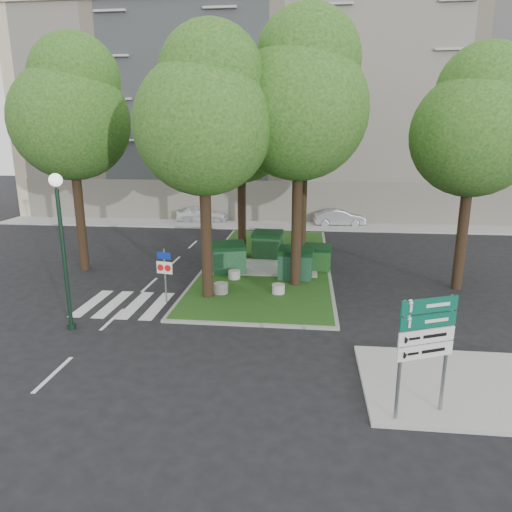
# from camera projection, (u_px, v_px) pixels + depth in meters

# --- Properties ---
(ground) EXTENTS (120.00, 120.00, 0.00)m
(ground) POSITION_uv_depth(u_px,v_px,m) (235.00, 325.00, 16.08)
(ground) COLOR black
(ground) RESTS_ON ground
(median_island) EXTENTS (6.00, 16.00, 0.12)m
(median_island) POSITION_uv_depth(u_px,v_px,m) (268.00, 263.00, 23.71)
(median_island) COLOR #1B4213
(median_island) RESTS_ON ground
(median_kerb) EXTENTS (6.30, 16.30, 0.10)m
(median_kerb) POSITION_uv_depth(u_px,v_px,m) (268.00, 263.00, 23.71)
(median_kerb) COLOR gray
(median_kerb) RESTS_ON ground
(sidewalk_corner) EXTENTS (5.00, 4.00, 0.12)m
(sidewalk_corner) POSITION_uv_depth(u_px,v_px,m) (458.00, 386.00, 12.01)
(sidewalk_corner) COLOR #999993
(sidewalk_corner) RESTS_ON ground
(building_sidewalk) EXTENTS (42.00, 3.00, 0.12)m
(building_sidewalk) POSITION_uv_depth(u_px,v_px,m) (273.00, 225.00, 33.86)
(building_sidewalk) COLOR #999993
(building_sidewalk) RESTS_ON ground
(zebra_crossing) EXTENTS (5.00, 3.00, 0.01)m
(zebra_crossing) POSITION_uv_depth(u_px,v_px,m) (147.00, 305.00, 17.92)
(zebra_crossing) COLOR silver
(zebra_crossing) RESTS_ON ground
(apartment_building) EXTENTS (41.00, 12.00, 16.00)m
(apartment_building) POSITION_uv_depth(u_px,v_px,m) (281.00, 118.00, 39.07)
(apartment_building) COLOR #BAAD8C
(apartment_building) RESTS_ON ground
(tree_median_near_left) EXTENTS (5.20, 5.20, 10.53)m
(tree_median_near_left) POSITION_uv_depth(u_px,v_px,m) (206.00, 112.00, 16.85)
(tree_median_near_left) COLOR black
(tree_median_near_left) RESTS_ON ground
(tree_median_near_right) EXTENTS (5.60, 5.60, 11.46)m
(tree_median_near_right) POSITION_uv_depth(u_px,v_px,m) (302.00, 96.00, 18.23)
(tree_median_near_right) COLOR black
(tree_median_near_right) RESTS_ON ground
(tree_median_mid) EXTENTS (4.80, 4.80, 9.99)m
(tree_median_mid) POSITION_uv_depth(u_px,v_px,m) (243.00, 126.00, 23.13)
(tree_median_mid) COLOR black
(tree_median_mid) RESTS_ON ground
(tree_median_far) EXTENTS (5.80, 5.80, 11.93)m
(tree_median_far) POSITION_uv_depth(u_px,v_px,m) (307.00, 102.00, 25.34)
(tree_median_far) COLOR black
(tree_median_far) RESTS_ON ground
(tree_street_left) EXTENTS (5.40, 5.40, 11.00)m
(tree_street_left) POSITION_uv_depth(u_px,v_px,m) (72.00, 109.00, 20.88)
(tree_street_left) COLOR black
(tree_street_left) RESTS_ON ground
(tree_street_right) EXTENTS (5.00, 5.00, 10.06)m
(tree_street_right) POSITION_uv_depth(u_px,v_px,m) (477.00, 122.00, 18.22)
(tree_street_right) COLOR black
(tree_street_right) RESTS_ON ground
(dumpster_a) EXTENTS (1.84, 1.52, 1.48)m
(dumpster_a) POSITION_uv_depth(u_px,v_px,m) (229.00, 258.00, 21.77)
(dumpster_a) COLOR #113E1F
(dumpster_a) RESTS_ON median_island
(dumpster_b) EXTENTS (1.69, 1.27, 1.46)m
(dumpster_b) POSITION_uv_depth(u_px,v_px,m) (267.00, 245.00, 24.50)
(dumpster_b) COLOR #103916
(dumpster_b) RESTS_ON median_island
(dumpster_c) EXTENTS (1.64, 1.20, 1.45)m
(dumpster_c) POSITION_uv_depth(u_px,v_px,m) (296.00, 263.00, 20.88)
(dumpster_c) COLOR #103822
(dumpster_c) RESTS_ON median_island
(dumpster_d) EXTENTS (1.41, 1.06, 1.23)m
(dumpster_d) POSITION_uv_depth(u_px,v_px,m) (317.00, 257.00, 22.32)
(dumpster_d) COLOR #144013
(dumpster_d) RESTS_ON median_island
(bollard_left) EXTENTS (0.59, 0.59, 0.42)m
(bollard_left) POSITION_uv_depth(u_px,v_px,m) (221.00, 288.00, 18.95)
(bollard_left) COLOR #A5A6A0
(bollard_left) RESTS_ON median_island
(bollard_right) EXTENTS (0.53, 0.53, 0.38)m
(bollard_right) POSITION_uv_depth(u_px,v_px,m) (278.00, 289.00, 18.93)
(bollard_right) COLOR #A5A49F
(bollard_right) RESTS_ON median_island
(bollard_mid) EXTENTS (0.54, 0.54, 0.39)m
(bollard_mid) POSITION_uv_depth(u_px,v_px,m) (234.00, 274.00, 20.90)
(bollard_mid) COLOR #A3A39E
(bollard_mid) RESTS_ON median_island
(litter_bin) EXTENTS (0.38, 0.38, 0.67)m
(litter_bin) POSITION_uv_depth(u_px,v_px,m) (312.00, 249.00, 24.96)
(litter_bin) COLOR #C08716
(litter_bin) RESTS_ON median_island
(street_lamp) EXTENTS (0.42, 0.42, 5.30)m
(street_lamp) POSITION_uv_depth(u_px,v_px,m) (62.00, 234.00, 14.91)
(street_lamp) COLOR black
(street_lamp) RESTS_ON ground
(traffic_sign_pole) EXTENTS (0.66, 0.16, 2.21)m
(traffic_sign_pole) POSITION_uv_depth(u_px,v_px,m) (165.00, 269.00, 17.87)
(traffic_sign_pole) COLOR slate
(traffic_sign_pole) RESTS_ON ground
(directional_sign) EXTENTS (1.34, 0.60, 2.88)m
(directional_sign) POSITION_uv_depth(u_px,v_px,m) (425.00, 338.00, 10.21)
(directional_sign) COLOR slate
(directional_sign) RESTS_ON sidewalk_corner
(car_white) EXTENTS (4.02, 1.73, 1.35)m
(car_white) POSITION_uv_depth(u_px,v_px,m) (202.00, 214.00, 35.26)
(car_white) COLOR silver
(car_white) RESTS_ON ground
(car_silver) EXTENTS (3.89, 1.71, 1.24)m
(car_silver) POSITION_uv_depth(u_px,v_px,m) (339.00, 218.00, 33.87)
(car_silver) COLOR #929599
(car_silver) RESTS_ON ground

